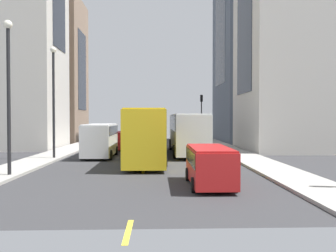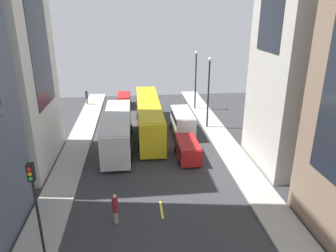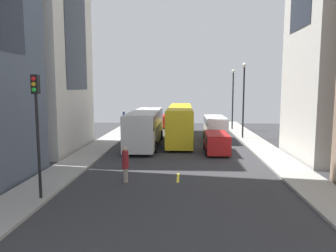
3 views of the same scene
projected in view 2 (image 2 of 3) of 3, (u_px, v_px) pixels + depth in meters
ground_plane at (152, 148)px, 31.48m from camera, size 41.62×41.62×0.00m
sidewalk_west at (75, 150)px, 30.68m from camera, size 2.56×44.00×0.15m
sidewalk_east at (225, 144)px, 32.22m from camera, size 2.56×44.00×0.15m
lane_stripe_1 at (162, 210)px, 21.68m from camera, size 0.16×2.00×0.01m
lane_stripe_2 at (152, 148)px, 31.47m from camera, size 0.16×2.00×0.01m
lane_stripe_3 at (147, 115)px, 41.26m from camera, size 0.16×2.00×0.01m
lane_stripe_4 at (144, 95)px, 51.05m from camera, size 0.16×2.00×0.01m
city_bus_white at (118, 128)px, 31.09m from camera, size 2.80×11.56×3.35m
streetcar_yellow at (149, 114)px, 34.84m from camera, size 2.70×14.85×3.59m
delivery_van_white at (183, 121)px, 34.63m from camera, size 2.25×5.54×2.58m
car_red_0 at (124, 99)px, 44.75m from camera, size 1.90×4.25×1.74m
car_red_1 at (188, 148)px, 28.90m from camera, size 2.08×4.39×1.72m
pedestrian_crossing_mid at (87, 96)px, 45.19m from camera, size 0.33×0.33×2.17m
pedestrian_waiting_curb at (115, 208)px, 19.98m from camera, size 0.38×0.38×2.11m
traffic_light_near_corner at (35, 197)px, 15.47m from camera, size 0.32×0.44×5.97m
streetlamp_near at (196, 74)px, 42.11m from camera, size 0.44×0.44×7.82m
streetlamp_far at (209, 86)px, 35.07m from camera, size 0.44×0.44×8.05m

